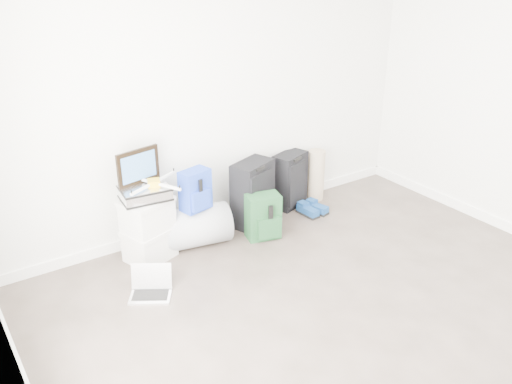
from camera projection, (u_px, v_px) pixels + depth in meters
ground at (405, 358)px, 3.75m from camera, size 5.00×5.00×0.00m
room_envelope at (437, 117)px, 3.04m from camera, size 4.52×5.02×2.71m
boxes_stack at (148, 229)px, 4.82m from camera, size 0.50×0.45×0.59m
briefcase at (145, 193)px, 4.67m from camera, size 0.44×0.34×0.12m
painting at (138, 166)px, 4.66m from camera, size 0.41×0.11×0.31m
drone at (154, 183)px, 4.66m from camera, size 0.53×0.53×0.05m
duffel_bag at (196, 226)px, 5.09m from camera, size 0.69×0.50×0.38m
blue_backpack at (196, 191)px, 4.91m from camera, size 0.30×0.25×0.38m
large_suitcase at (253, 194)px, 5.41m from camera, size 0.49×0.41×0.67m
green_backpack at (264, 217)px, 5.20m from camera, size 0.36×0.30×0.45m
carry_on at (290, 180)px, 5.81m from camera, size 0.43×0.35×0.60m
shoes at (312, 210)px, 5.74m from camera, size 0.27×0.28×0.09m
rolled_rug at (316, 175)px, 5.99m from camera, size 0.19×0.19×0.57m
laptop at (151, 288)px, 4.42m from camera, size 0.40×0.38×0.23m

